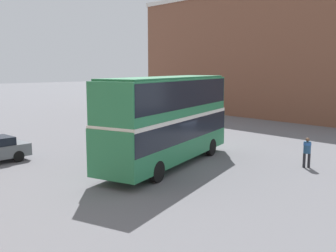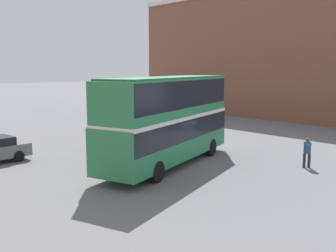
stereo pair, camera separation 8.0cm
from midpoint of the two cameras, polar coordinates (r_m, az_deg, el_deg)
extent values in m
plane|color=slate|center=(21.65, 0.69, -5.82)|extent=(240.00, 240.00, 0.00)
cube|color=brown|center=(47.76, 15.36, 9.76)|extent=(11.68, 32.35, 13.32)
cube|color=#287A4C|center=(21.55, -0.11, -1.66)|extent=(10.79, 5.81, 2.23)
cube|color=#287A4C|center=(21.28, -0.11, 4.07)|extent=(10.62, 5.68, 2.09)
cube|color=black|center=(21.47, -0.11, -0.33)|extent=(10.70, 5.80, 1.10)
cube|color=black|center=(21.26, -0.11, 4.75)|extent=(10.48, 5.66, 1.42)
cube|color=silver|center=(21.38, -0.11, 1.36)|extent=(10.70, 5.79, 0.20)
cube|color=#226841|center=(21.22, -0.11, 7.01)|extent=(10.11, 5.36, 0.10)
cylinder|color=black|center=(25.19, 1.33, -2.57)|extent=(1.08, 0.62, 1.04)
cylinder|color=black|center=(24.25, 6.13, -3.06)|extent=(1.08, 0.62, 1.04)
cylinder|color=black|center=(19.77, -7.49, -5.73)|extent=(1.08, 0.62, 1.04)
cylinder|color=black|center=(18.55, -1.76, -6.62)|extent=(1.08, 0.62, 1.04)
cylinder|color=#232328|center=(22.53, 19.67, -4.72)|extent=(0.15, 0.15, 0.79)
cylinder|color=#232328|center=(22.47, 19.06, -4.72)|extent=(0.15, 0.15, 0.79)
cylinder|color=navy|center=(22.35, 19.45, -2.95)|extent=(0.54, 0.54, 0.63)
cylinder|color=#28569E|center=(22.32, 19.48, -2.45)|extent=(0.57, 0.57, 0.14)
sphere|color=brown|center=(22.28, 19.51, -1.88)|extent=(0.21, 0.21, 0.21)
cube|color=black|center=(35.84, -2.17, 0.96)|extent=(4.33, 2.15, 0.76)
cube|color=black|center=(35.89, -1.99, 1.98)|extent=(2.31, 1.81, 0.49)
cylinder|color=black|center=(34.41, -2.74, 0.09)|extent=(0.67, 0.27, 0.66)
cylinder|color=black|center=(35.59, -4.59, 0.35)|extent=(0.67, 0.27, 0.66)
cylinder|color=black|center=(36.25, 0.21, 0.53)|extent=(0.67, 0.27, 0.66)
cylinder|color=black|center=(37.38, -1.64, 0.76)|extent=(0.67, 0.27, 0.66)
cylinder|color=black|center=(24.09, -21.01, -4.12)|extent=(0.67, 0.28, 0.65)
cylinder|color=black|center=(25.48, -22.60, -3.54)|extent=(0.67, 0.28, 0.65)
camera|label=1|loc=(0.04, -90.11, -0.02)|focal=42.00mm
camera|label=2|loc=(0.04, 89.89, 0.02)|focal=42.00mm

